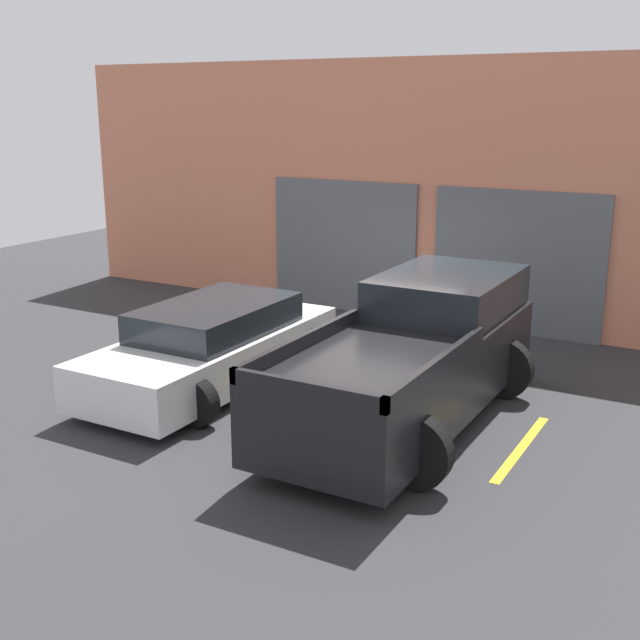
% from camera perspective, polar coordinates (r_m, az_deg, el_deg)
% --- Properties ---
extents(ground_plane, '(28.00, 28.00, 0.00)m').
position_cam_1_polar(ground_plane, '(13.12, 3.24, -3.12)').
color(ground_plane, '#2D2D30').
extents(shophouse_building, '(16.92, 0.68, 4.93)m').
position_cam_1_polar(shophouse_building, '(15.57, 8.80, 8.85)').
color(shophouse_building, '#D17A5B').
rests_on(shophouse_building, ground).
extents(pickup_truck, '(2.50, 5.24, 1.78)m').
position_cam_1_polar(pickup_truck, '(10.72, 6.68, -2.66)').
color(pickup_truck, black).
rests_on(pickup_truck, ground).
extents(sedan_white, '(2.18, 4.53, 1.24)m').
position_cam_1_polar(sedan_white, '(12.12, -7.60, -1.86)').
color(sedan_white, white).
rests_on(sedan_white, ground).
extents(parking_stripe_far_left, '(0.12, 2.20, 0.01)m').
position_cam_1_polar(parking_stripe_far_left, '(13.25, -13.04, -3.30)').
color(parking_stripe_far_left, gold).
rests_on(parking_stripe_far_left, ground).
extents(parking_stripe_left, '(0.12, 2.20, 0.01)m').
position_cam_1_polar(parking_stripe_left, '(11.46, -1.24, -5.87)').
color(parking_stripe_left, gold).
rests_on(parking_stripe_left, ground).
extents(parking_stripe_centre, '(0.12, 2.20, 0.01)m').
position_cam_1_polar(parking_stripe_centre, '(10.34, 14.13, -8.80)').
color(parking_stripe_centre, gold).
rests_on(parking_stripe_centre, ground).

